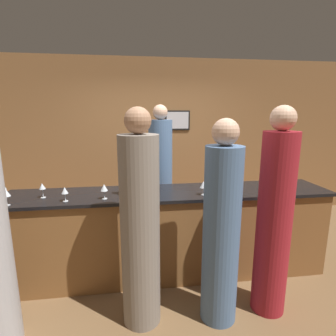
{
  "coord_description": "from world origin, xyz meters",
  "views": [
    {
      "loc": [
        -0.41,
        -2.8,
        1.88
      ],
      "look_at": [
        -0.01,
        0.1,
        1.26
      ],
      "focal_mm": 28.0,
      "sensor_mm": 36.0,
      "label": 1
    }
  ],
  "objects_px": {
    "guest_0": "(221,231)",
    "guest_2": "(274,220)",
    "wine_bottle_0": "(123,184)",
    "bartender": "(161,182)",
    "guest_1": "(140,228)"
  },
  "relations": [
    {
      "from": "guest_2",
      "to": "guest_0",
      "type": "bearing_deg",
      "value": -175.15
    },
    {
      "from": "bartender",
      "to": "wine_bottle_0",
      "type": "relative_size",
      "value": 6.77
    },
    {
      "from": "guest_2",
      "to": "guest_1",
      "type": "bearing_deg",
      "value": 178.9
    },
    {
      "from": "guest_0",
      "to": "guest_2",
      "type": "height_order",
      "value": "guest_2"
    },
    {
      "from": "guest_0",
      "to": "guest_1",
      "type": "xyz_separation_m",
      "value": [
        -0.7,
        0.07,
        0.04
      ]
    },
    {
      "from": "bartender",
      "to": "wine_bottle_0",
      "type": "bearing_deg",
      "value": 57.49
    },
    {
      "from": "guest_2",
      "to": "wine_bottle_0",
      "type": "xyz_separation_m",
      "value": [
        -1.37,
        0.66,
        0.21
      ]
    },
    {
      "from": "guest_1",
      "to": "bartender",
      "type": "bearing_deg",
      "value": 76.79
    },
    {
      "from": "guest_0",
      "to": "guest_1",
      "type": "distance_m",
      "value": 0.71
    },
    {
      "from": "wine_bottle_0",
      "to": "bartender",
      "type": "bearing_deg",
      "value": 57.49
    },
    {
      "from": "bartender",
      "to": "guest_0",
      "type": "bearing_deg",
      "value": 104.42
    },
    {
      "from": "wine_bottle_0",
      "to": "guest_1",
      "type": "bearing_deg",
      "value": -76.43
    },
    {
      "from": "bartender",
      "to": "guest_2",
      "type": "relative_size",
      "value": 1.02
    },
    {
      "from": "guest_2",
      "to": "wine_bottle_0",
      "type": "bearing_deg",
      "value": 154.22
    },
    {
      "from": "guest_1",
      "to": "guest_2",
      "type": "distance_m",
      "value": 1.22
    }
  ]
}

